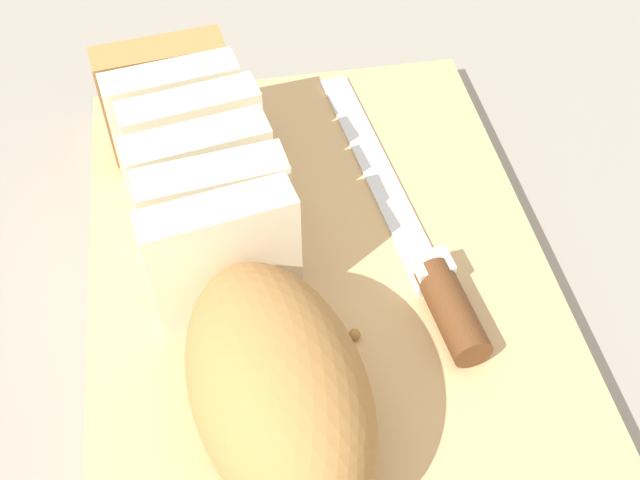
{
  "coord_description": "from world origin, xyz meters",
  "views": [
    {
      "loc": [
        -0.32,
        0.07,
        0.43
      ],
      "look_at": [
        0.0,
        0.0,
        0.05
      ],
      "focal_mm": 44.03,
      "sensor_mm": 36.0,
      "label": 1
    }
  ],
  "objects": [
    {
      "name": "ground_plane",
      "position": [
        0.0,
        0.0,
        0.0
      ],
      "size": [
        3.0,
        3.0,
        0.0
      ],
      "primitive_type": "plane",
      "color": "gray"
    },
    {
      "name": "crumb_stray_left",
      "position": [
        0.03,
        0.01,
        0.02
      ],
      "size": [
        0.0,
        0.0,
        0.0
      ],
      "primitive_type": "sphere",
      "color": "#A8753D",
      "rests_on": "cutting_board"
    },
    {
      "name": "crumb_near_knife",
      "position": [
        0.01,
        0.04,
        0.02
      ],
      "size": [
        0.01,
        0.01,
        0.01
      ],
      "primitive_type": "sphere",
      "color": "#A8753D",
      "rests_on": "cutting_board"
    },
    {
      "name": "cutting_board",
      "position": [
        0.0,
        0.0,
        0.01
      ],
      "size": [
        0.43,
        0.32,
        0.02
      ],
      "primitive_type": "cube",
      "rotation": [
        0.0,
        0.0,
        -0.04
      ],
      "color": "tan",
      "rests_on": "ground_plane"
    },
    {
      "name": "bread_loaf",
      "position": [
        -0.03,
        0.06,
        0.07
      ],
      "size": [
        0.36,
        0.14,
        0.1
      ],
      "rotation": [
        0.0,
        0.0,
        0.14
      ],
      "color": "#A8753D",
      "rests_on": "cutting_board"
    },
    {
      "name": "crumb_near_loaf",
      "position": [
        -0.06,
        -0.01,
        0.03
      ],
      "size": [
        0.01,
        0.01,
        0.01
      ],
      "primitive_type": "sphere",
      "color": "#A8753D",
      "rests_on": "cutting_board"
    },
    {
      "name": "bread_knife",
      "position": [
        -0.02,
        -0.07,
        0.03
      ],
      "size": [
        0.29,
        0.04,
        0.02
      ],
      "rotation": [
        0.0,
        0.0,
        0.07
      ],
      "color": "silver",
      "rests_on": "cutting_board"
    }
  ]
}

